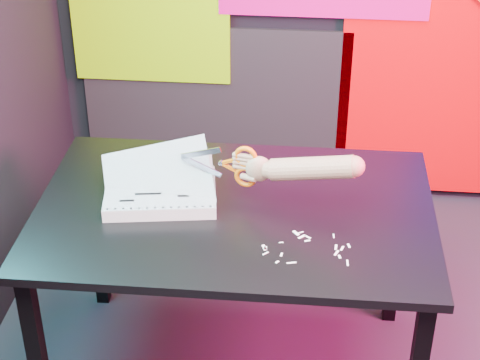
# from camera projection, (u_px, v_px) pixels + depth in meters

# --- Properties ---
(room) EXTENTS (3.01, 3.01, 2.71)m
(room) POSITION_uv_depth(u_px,v_px,m) (417.00, 61.00, 2.18)
(room) COLOR #23232C
(room) RESTS_ON ground
(backdrop) EXTENTS (2.88, 0.05, 2.08)m
(backdrop) POSITION_uv_depth(u_px,v_px,m) (391.00, 17.00, 3.62)
(backdrop) COLOR #D20007
(backdrop) RESTS_ON ground
(work_table) EXTENTS (1.32, 0.88, 0.75)m
(work_table) POSITION_uv_depth(u_px,v_px,m) (235.00, 227.00, 2.69)
(work_table) COLOR black
(work_table) RESTS_ON ground
(printout_stack) EXTENTS (0.42, 0.32, 0.19)m
(printout_stack) POSITION_uv_depth(u_px,v_px,m) (161.00, 192.00, 2.69)
(printout_stack) COLOR silver
(printout_stack) RESTS_ON work_table
(scissors) EXTENTS (0.26, 0.06, 0.15)m
(scissors) POSITION_uv_depth(u_px,v_px,m) (240.00, 166.00, 2.61)
(scissors) COLOR #A2AABE
(scissors) RESTS_ON printout_stack
(hand_forearm) EXTENTS (0.41, 0.13, 0.14)m
(hand_forearm) POSITION_uv_depth(u_px,v_px,m) (303.00, 168.00, 2.54)
(hand_forearm) COLOR tan
(hand_forearm) RESTS_ON work_table
(paper_clippings) EXTENTS (0.27, 0.18, 0.00)m
(paper_clippings) POSITION_uv_depth(u_px,v_px,m) (306.00, 247.00, 2.46)
(paper_clippings) COLOR white
(paper_clippings) RESTS_ON work_table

